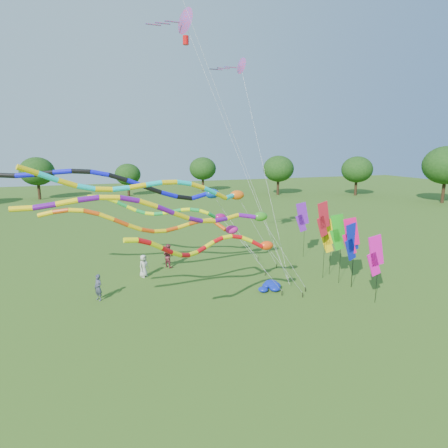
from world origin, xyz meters
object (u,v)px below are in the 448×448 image
object	(u,v)px
person_c	(168,256)
tube_kite_red	(222,245)
person_b	(98,288)
blue_nylon_heap	(267,287)
tube_kite_orange	(169,224)
person_a	(144,266)

from	to	relation	value
person_c	tube_kite_red	bearing A→B (deg)	150.23
person_b	person_c	size ratio (longest dim) A/B	0.89
blue_nylon_heap	person_c	size ratio (longest dim) A/B	0.87
tube_kite_orange	person_b	bearing A→B (deg)	140.48
tube_kite_orange	person_b	size ratio (longest dim) A/B	8.05
tube_kite_red	tube_kite_orange	xyz separation A→B (m)	(-2.19, 2.40, 0.75)
tube_kite_orange	person_b	distance (m)	6.45
tube_kite_orange	blue_nylon_heap	bearing A→B (deg)	10.49
tube_kite_red	blue_nylon_heap	bearing A→B (deg)	22.60
person_a	person_b	distance (m)	4.50
blue_nylon_heap	person_b	size ratio (longest dim) A/B	0.98
tube_kite_orange	person_b	world-z (taller)	tube_kite_orange
person_a	tube_kite_red	bearing A→B (deg)	-111.74
blue_nylon_heap	person_a	world-z (taller)	person_a
person_a	person_b	world-z (taller)	person_a
tube_kite_red	tube_kite_orange	world-z (taller)	tube_kite_orange
tube_kite_red	person_c	distance (m)	10.93
blue_nylon_heap	tube_kite_red	bearing A→B (deg)	-140.21
tube_kite_red	person_c	size ratio (longest dim) A/B	5.82
blue_nylon_heap	person_b	bearing A→B (deg)	169.58
person_a	person_c	distance (m)	2.64
person_a	blue_nylon_heap	bearing A→B (deg)	-75.34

